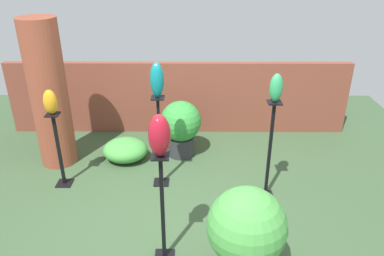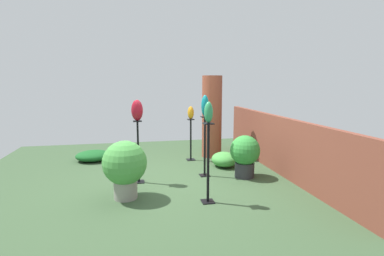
{
  "view_description": "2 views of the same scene",
  "coord_description": "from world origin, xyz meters",
  "px_view_note": "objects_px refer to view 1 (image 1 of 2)",
  "views": [
    {
      "loc": [
        0.26,
        -3.51,
        2.86
      ],
      "look_at": [
        0.24,
        0.26,
        1.03
      ],
      "focal_mm": 35.0,
      "sensor_mm": 36.0,
      "label": 1
    },
    {
      "loc": [
        5.61,
        -0.76,
        1.92
      ],
      "look_at": [
        0.18,
        0.36,
        1.06
      ],
      "focal_mm": 28.0,
      "sensor_mm": 36.0,
      "label": 2
    }
  ],
  "objects_px": {
    "pedestal_jade": "(269,155)",
    "art_vase_ruby": "(159,136)",
    "pedestal_teal": "(160,146)",
    "pedestal_ruby": "(163,214)",
    "potted_plant_near_pillar": "(246,230)",
    "art_vase_teal": "(157,80)",
    "pedestal_amber": "(60,154)",
    "art_vase_amber": "(50,102)",
    "brick_pillar": "(49,95)",
    "potted_plant_back_center": "(181,126)",
    "art_vase_jade": "(276,88)"
  },
  "relations": [
    {
      "from": "pedestal_jade",
      "to": "art_vase_ruby",
      "type": "xyz_separation_m",
      "value": [
        -1.21,
        -1.06,
        0.8
      ]
    },
    {
      "from": "pedestal_teal",
      "to": "pedestal_ruby",
      "type": "relative_size",
      "value": 1.03
    },
    {
      "from": "potted_plant_near_pillar",
      "to": "art_vase_teal",
      "type": "bearing_deg",
      "value": 119.99
    },
    {
      "from": "pedestal_jade",
      "to": "pedestal_amber",
      "type": "distance_m",
      "value": 2.66
    },
    {
      "from": "pedestal_teal",
      "to": "art_vase_amber",
      "type": "bearing_deg",
      "value": -178.66
    },
    {
      "from": "pedestal_amber",
      "to": "brick_pillar",
      "type": "bearing_deg",
      "value": 112.51
    },
    {
      "from": "pedestal_ruby",
      "to": "potted_plant_back_center",
      "type": "height_order",
      "value": "pedestal_ruby"
    },
    {
      "from": "art_vase_jade",
      "to": "potted_plant_back_center",
      "type": "bearing_deg",
      "value": 136.18
    },
    {
      "from": "pedestal_ruby",
      "to": "art_vase_amber",
      "type": "bearing_deg",
      "value": 137.58
    },
    {
      "from": "brick_pillar",
      "to": "art_vase_ruby",
      "type": "xyz_separation_m",
      "value": [
        1.68,
        -1.91,
        0.36
      ]
    },
    {
      "from": "art_vase_amber",
      "to": "art_vase_teal",
      "type": "xyz_separation_m",
      "value": [
        1.29,
        0.03,
        0.27
      ]
    },
    {
      "from": "pedestal_jade",
      "to": "pedestal_teal",
      "type": "distance_m",
      "value": 1.38
    },
    {
      "from": "art_vase_jade",
      "to": "potted_plant_near_pillar",
      "type": "distance_m",
      "value": 1.63
    },
    {
      "from": "brick_pillar",
      "to": "potted_plant_back_center",
      "type": "bearing_deg",
      "value": 6.51
    },
    {
      "from": "pedestal_teal",
      "to": "art_vase_teal",
      "type": "relative_size",
      "value": 2.86
    },
    {
      "from": "pedestal_amber",
      "to": "art_vase_ruby",
      "type": "height_order",
      "value": "art_vase_ruby"
    },
    {
      "from": "pedestal_amber",
      "to": "potted_plant_back_center",
      "type": "bearing_deg",
      "value": 27.66
    },
    {
      "from": "pedestal_amber",
      "to": "art_vase_jade",
      "type": "bearing_deg",
      "value": -5.47
    },
    {
      "from": "pedestal_teal",
      "to": "pedestal_ruby",
      "type": "height_order",
      "value": "pedestal_teal"
    },
    {
      "from": "brick_pillar",
      "to": "art_vase_teal",
      "type": "bearing_deg",
      "value": -20.33
    },
    {
      "from": "potted_plant_near_pillar",
      "to": "art_vase_ruby",
      "type": "bearing_deg",
      "value": 162.73
    },
    {
      "from": "art_vase_amber",
      "to": "potted_plant_back_center",
      "type": "bearing_deg",
      "value": 27.66
    },
    {
      "from": "brick_pillar",
      "to": "pedestal_ruby",
      "type": "xyz_separation_m",
      "value": [
        1.68,
        -1.91,
        -0.49
      ]
    },
    {
      "from": "art_vase_jade",
      "to": "potted_plant_near_pillar",
      "type": "relative_size",
      "value": 0.34
    },
    {
      "from": "pedestal_teal",
      "to": "potted_plant_near_pillar",
      "type": "bearing_deg",
      "value": -60.01
    },
    {
      "from": "art_vase_jade",
      "to": "pedestal_amber",
      "type": "bearing_deg",
      "value": 174.53
    },
    {
      "from": "pedestal_ruby",
      "to": "art_vase_teal",
      "type": "distance_m",
      "value": 1.62
    },
    {
      "from": "art_vase_ruby",
      "to": "pedestal_teal",
      "type": "bearing_deg",
      "value": 95.95
    },
    {
      "from": "art_vase_amber",
      "to": "potted_plant_near_pillar",
      "type": "xyz_separation_m",
      "value": [
        2.21,
        -1.55,
        -0.62
      ]
    },
    {
      "from": "art_vase_ruby",
      "to": "potted_plant_near_pillar",
      "type": "relative_size",
      "value": 0.41
    },
    {
      "from": "pedestal_ruby",
      "to": "art_vase_ruby",
      "type": "xyz_separation_m",
      "value": [
        -0.0,
        -0.0,
        0.85
      ]
    },
    {
      "from": "pedestal_jade",
      "to": "potted_plant_near_pillar",
      "type": "bearing_deg",
      "value": -108.55
    },
    {
      "from": "art_vase_teal",
      "to": "potted_plant_near_pillar",
      "type": "distance_m",
      "value": 2.03
    },
    {
      "from": "pedestal_teal",
      "to": "art_vase_jade",
      "type": "relative_size",
      "value": 3.72
    },
    {
      "from": "brick_pillar",
      "to": "potted_plant_back_center",
      "type": "distance_m",
      "value": 1.88
    },
    {
      "from": "pedestal_jade",
      "to": "art_vase_teal",
      "type": "height_order",
      "value": "art_vase_teal"
    },
    {
      "from": "pedestal_ruby",
      "to": "art_vase_jade",
      "type": "relative_size",
      "value": 3.62
    },
    {
      "from": "art_vase_amber",
      "to": "potted_plant_back_center",
      "type": "height_order",
      "value": "art_vase_amber"
    },
    {
      "from": "art_vase_amber",
      "to": "pedestal_jade",
      "type": "bearing_deg",
      "value": -5.47
    },
    {
      "from": "brick_pillar",
      "to": "pedestal_teal",
      "type": "xyz_separation_m",
      "value": [
        1.54,
        -0.57,
        -0.47
      ]
    },
    {
      "from": "art_vase_teal",
      "to": "potted_plant_near_pillar",
      "type": "bearing_deg",
      "value": -60.01
    },
    {
      "from": "brick_pillar",
      "to": "art_vase_ruby",
      "type": "bearing_deg",
      "value": -48.64
    },
    {
      "from": "potted_plant_near_pillar",
      "to": "pedestal_teal",
      "type": "bearing_deg",
      "value": 119.99
    },
    {
      "from": "pedestal_ruby",
      "to": "art_vase_ruby",
      "type": "relative_size",
      "value": 3.04
    },
    {
      "from": "brick_pillar",
      "to": "pedestal_amber",
      "type": "bearing_deg",
      "value": -67.49
    },
    {
      "from": "brick_pillar",
      "to": "art_vase_ruby",
      "type": "height_order",
      "value": "brick_pillar"
    },
    {
      "from": "pedestal_amber",
      "to": "pedestal_ruby",
      "type": "height_order",
      "value": "pedestal_ruby"
    },
    {
      "from": "pedestal_ruby",
      "to": "art_vase_jade",
      "type": "distance_m",
      "value": 1.84
    },
    {
      "from": "brick_pillar",
      "to": "pedestal_ruby",
      "type": "bearing_deg",
      "value": -48.64
    },
    {
      "from": "pedestal_amber",
      "to": "pedestal_teal",
      "type": "relative_size",
      "value": 0.83
    }
  ]
}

